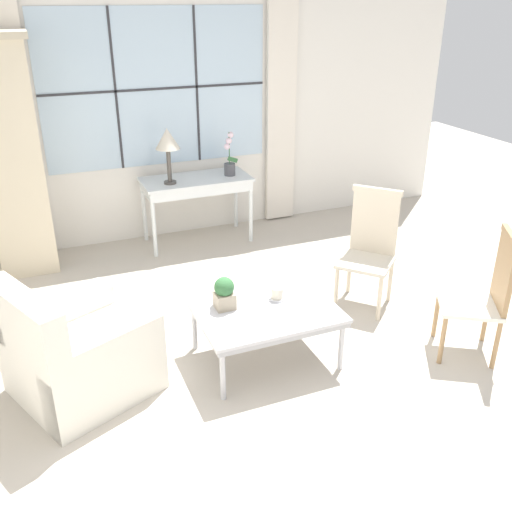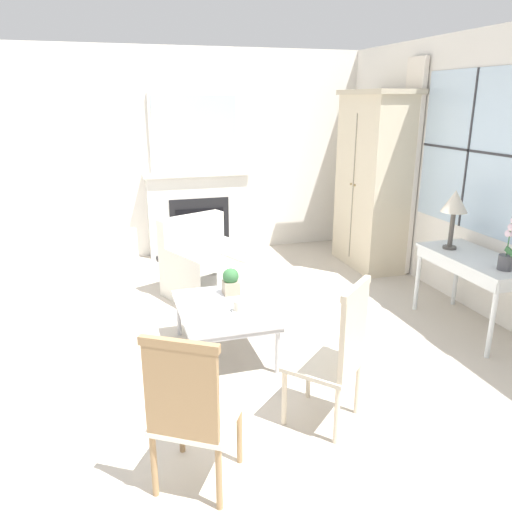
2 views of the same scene
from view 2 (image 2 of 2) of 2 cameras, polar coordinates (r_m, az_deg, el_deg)
name	(u,v)px [view 2 (image 2 of 2)]	position (r m, az deg, el deg)	size (l,w,h in m)	color
ground_plane	(193,352)	(4.52, -7.18, -10.84)	(14.00, 14.00, 0.00)	#BCB2A3
wall_back_windowed	(498,179)	(5.40, 25.96, 7.94)	(7.20, 0.14, 2.80)	silver
wall_left	(195,154)	(7.11, -6.98, 11.45)	(0.06, 7.20, 2.80)	silver
fireplace	(198,205)	(7.10, -6.63, 5.86)	(0.34, 1.48, 2.22)	black
armoire	(373,181)	(6.66, 13.19, 8.37)	(1.15, 0.60, 2.25)	beige
console_table	(476,265)	(5.12, 23.88, -0.97)	(1.16, 0.56, 0.73)	silver
table_lamp	(455,204)	(5.17, 21.76, 5.56)	(0.25, 0.25, 0.58)	#4C4742
potted_orchid	(507,251)	(4.77, 26.80, 0.48)	(0.16, 0.12, 0.47)	#4C4C51
armchair_upholstered	(208,271)	(5.61, -5.54, -1.76)	(1.09, 1.07, 0.88)	silver
side_chair_wooden	(339,349)	(3.38, 9.41, -10.49)	(0.62, 0.62, 1.04)	beige
accent_chair_wooden	(189,408)	(2.84, -7.61, -16.82)	(0.61, 0.61, 1.00)	white
coffee_table	(224,311)	(4.32, -3.67, -6.32)	(1.02, 0.77, 0.43)	#BCBCC1
potted_plant_small	(231,281)	(4.54, -2.90, -2.87)	(0.15, 0.15, 0.24)	tan
pillar_candle	(239,307)	(4.19, -1.96, -5.80)	(0.13, 0.13, 0.11)	silver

